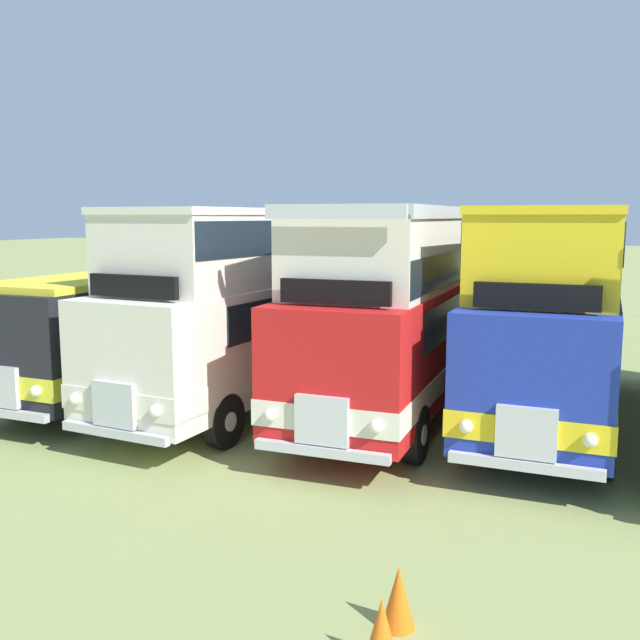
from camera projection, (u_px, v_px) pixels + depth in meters
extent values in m
plane|color=#8C9956|center=(403.00, 406.00, 16.24)|extent=(200.00, 200.00, 0.00)
cube|color=black|center=(169.00, 317.00, 18.48)|extent=(2.52, 11.09, 2.30)
cube|color=yellow|center=(169.00, 340.00, 18.57)|extent=(2.56, 11.13, 0.44)
cube|color=#19232D|center=(177.00, 293.00, 18.76)|extent=(2.55, 8.69, 0.76)
cube|color=#19232D|center=(0.00, 321.00, 13.38)|extent=(2.20, 0.10, 0.90)
cube|color=silver|center=(0.00, 387.00, 13.46)|extent=(0.90, 0.12, 0.80)
cube|color=silver|center=(0.00, 412.00, 13.50)|extent=(2.30, 0.14, 0.16)
sphere|color=#EAEACC|center=(36.00, 391.00, 13.11)|extent=(0.22, 0.22, 0.22)
cube|color=yellow|center=(167.00, 271.00, 18.30)|extent=(2.48, 10.69, 0.14)
cylinder|color=black|center=(107.00, 401.00, 14.62)|extent=(0.28, 1.04, 1.04)
cylinder|color=silver|center=(113.00, 402.00, 14.56)|extent=(0.02, 0.36, 0.36)
cylinder|color=black|center=(22.00, 391.00, 15.49)|extent=(0.28, 1.04, 1.04)
cylinder|color=silver|center=(17.00, 390.00, 15.54)|extent=(0.02, 0.36, 0.36)
cylinder|color=black|center=(272.00, 341.00, 21.64)|extent=(0.28, 1.04, 1.04)
cylinder|color=silver|center=(276.00, 342.00, 21.58)|extent=(0.02, 0.36, 0.36)
cylinder|color=black|center=(207.00, 337.00, 22.51)|extent=(0.28, 1.04, 1.04)
cylinder|color=silver|center=(203.00, 336.00, 22.57)|extent=(0.02, 0.36, 0.36)
cube|color=silver|center=(275.00, 326.00, 17.09)|extent=(3.15, 11.27, 2.30)
cube|color=silver|center=(275.00, 350.00, 17.18)|extent=(3.19, 11.32, 0.44)
cube|color=#19232D|center=(283.00, 299.00, 17.36)|extent=(3.04, 8.88, 0.76)
cube|color=#19232D|center=(116.00, 332.00, 12.10)|extent=(2.20, 0.23, 0.90)
cube|color=silver|center=(114.00, 404.00, 12.18)|extent=(0.91, 0.17, 0.80)
cube|color=silver|center=(114.00, 433.00, 12.23)|extent=(2.30, 0.27, 0.16)
sphere|color=#EAEACC|center=(155.00, 411.00, 11.78)|extent=(0.22, 0.22, 0.22)
sphere|color=#EAEACC|center=(75.00, 399.00, 12.56)|extent=(0.22, 0.22, 0.22)
cube|color=silver|center=(279.00, 247.00, 17.04)|extent=(2.99, 10.37, 1.50)
cube|color=silver|center=(279.00, 212.00, 16.92)|extent=(3.06, 10.47, 0.14)
cube|color=#19232D|center=(279.00, 234.00, 16.99)|extent=(3.03, 10.27, 0.68)
cube|color=black|center=(133.00, 286.00, 12.42)|extent=(1.90, 0.23, 0.40)
cylinder|color=black|center=(224.00, 421.00, 13.23)|extent=(0.34, 1.05, 1.04)
cylinder|color=silver|center=(231.00, 422.00, 13.17)|extent=(0.04, 0.36, 0.36)
cylinder|color=black|center=(129.00, 406.00, 14.23)|extent=(0.34, 1.05, 1.04)
cylinder|color=silver|center=(123.00, 406.00, 14.29)|extent=(0.04, 0.36, 0.36)
cylinder|color=black|center=(376.00, 351.00, 20.12)|extent=(0.34, 1.05, 1.04)
cylinder|color=silver|center=(381.00, 351.00, 20.06)|extent=(0.04, 0.36, 0.36)
cylinder|color=black|center=(304.00, 344.00, 21.12)|extent=(0.34, 1.05, 1.04)
cylinder|color=silver|center=(300.00, 344.00, 21.18)|extent=(0.04, 0.36, 0.36)
cube|color=red|center=(409.00, 331.00, 16.34)|extent=(2.81, 11.25, 2.30)
cube|color=silver|center=(408.00, 356.00, 16.43)|extent=(2.85, 11.29, 0.44)
cube|color=#19232D|center=(413.00, 303.00, 16.62)|extent=(2.77, 8.85, 0.76)
cube|color=#19232D|center=(324.00, 342.00, 11.14)|extent=(2.20, 0.16, 0.90)
cube|color=silver|center=(322.00, 421.00, 11.22)|extent=(0.90, 0.14, 0.80)
cube|color=silver|center=(321.00, 451.00, 11.27)|extent=(2.30, 0.20, 0.16)
sphere|color=#EAEACC|center=(376.00, 427.00, 10.89)|extent=(0.22, 0.22, 0.22)
sphere|color=#EAEACC|center=(270.00, 415.00, 11.53)|extent=(0.22, 0.22, 0.22)
cube|color=silver|center=(413.00, 248.00, 16.30)|extent=(2.68, 10.35, 1.50)
cube|color=silver|center=(334.00, 211.00, 11.25)|extent=(2.40, 0.17, 0.24)
cube|color=silver|center=(451.00, 214.00, 20.47)|extent=(2.40, 0.17, 0.24)
cube|color=silver|center=(466.00, 213.00, 15.75)|extent=(0.38, 10.29, 0.24)
cube|color=silver|center=(364.00, 213.00, 16.61)|extent=(0.38, 10.29, 0.24)
cube|color=#19232D|center=(412.00, 261.00, 16.34)|extent=(2.72, 10.25, 0.64)
cube|color=black|center=(335.00, 292.00, 11.48)|extent=(1.90, 0.17, 0.40)
cylinder|color=black|center=(416.00, 434.00, 12.42)|extent=(0.31, 1.05, 1.04)
cylinder|color=silver|center=(424.00, 435.00, 12.36)|extent=(0.03, 0.36, 0.36)
cylinder|color=black|center=(296.00, 421.00, 13.24)|extent=(0.31, 1.05, 1.04)
cylinder|color=silver|center=(289.00, 420.00, 13.29)|extent=(0.03, 0.36, 0.36)
cylinder|color=black|center=(481.00, 354.00, 19.61)|extent=(0.31, 1.05, 1.04)
cylinder|color=silver|center=(487.00, 355.00, 19.55)|extent=(0.03, 0.36, 0.36)
cylinder|color=black|center=(401.00, 349.00, 20.43)|extent=(0.31, 1.05, 1.04)
cylinder|color=silver|center=(396.00, 348.00, 20.48)|extent=(0.03, 0.36, 0.36)
cube|color=#1E339E|center=(552.00, 341.00, 14.96)|extent=(2.58, 9.67, 2.30)
cube|color=yellow|center=(551.00, 369.00, 15.04)|extent=(2.62, 9.71, 0.44)
cube|color=#19232D|center=(555.00, 311.00, 15.23)|extent=(2.59, 7.27, 0.76)
cube|color=#19232D|center=(531.00, 350.00, 10.50)|extent=(2.20, 0.12, 0.90)
cube|color=silver|center=(526.00, 433.00, 10.58)|extent=(0.90, 0.13, 0.80)
cube|color=silver|center=(525.00, 466.00, 10.62)|extent=(2.30, 0.16, 0.16)
sphere|color=#EAEACC|center=(590.00, 440.00, 10.23)|extent=(0.22, 0.22, 0.22)
sphere|color=#EAEACC|center=(466.00, 426.00, 10.90)|extent=(0.22, 0.22, 0.22)
cube|color=yellow|center=(558.00, 251.00, 14.91)|extent=(2.47, 8.77, 1.50)
cube|color=yellow|center=(560.00, 212.00, 14.79)|extent=(2.53, 8.87, 0.14)
cube|color=#19232D|center=(558.00, 237.00, 14.86)|extent=(2.51, 8.67, 0.68)
cube|color=black|center=(536.00, 297.00, 10.84)|extent=(1.90, 0.13, 0.40)
cylinder|color=black|center=(607.00, 447.00, 11.74)|extent=(0.29, 1.04, 1.04)
cylinder|color=silver|center=(617.00, 448.00, 11.69)|extent=(0.02, 0.36, 0.36)
cylinder|color=black|center=(468.00, 431.00, 12.60)|extent=(0.29, 1.04, 1.04)
cylinder|color=silver|center=(460.00, 430.00, 12.66)|extent=(0.02, 0.36, 0.36)
cylinder|color=black|center=(608.00, 371.00, 17.47)|extent=(0.29, 1.04, 1.04)
cylinder|color=silver|center=(615.00, 372.00, 17.41)|extent=(0.02, 0.36, 0.36)
cylinder|color=black|center=(513.00, 364.00, 18.33)|extent=(0.29, 1.04, 1.04)
cylinder|color=silver|center=(507.00, 363.00, 18.39)|extent=(0.02, 0.36, 0.36)
cone|color=orange|center=(398.00, 597.00, 7.43)|extent=(0.36, 0.36, 0.69)
cone|color=orange|center=(381.00, 632.00, 6.80)|extent=(0.36, 0.36, 0.69)
cylinder|color=#8C704C|center=(270.00, 305.00, 30.63)|extent=(0.08, 0.08, 1.05)
cylinder|color=#8C704C|center=(410.00, 312.00, 28.24)|extent=(0.08, 0.08, 1.05)
cylinder|color=#8C704C|center=(576.00, 321.00, 25.85)|extent=(0.08, 0.08, 1.05)
cylinder|color=beige|center=(490.00, 306.00, 26.99)|extent=(18.80, 0.03, 0.03)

